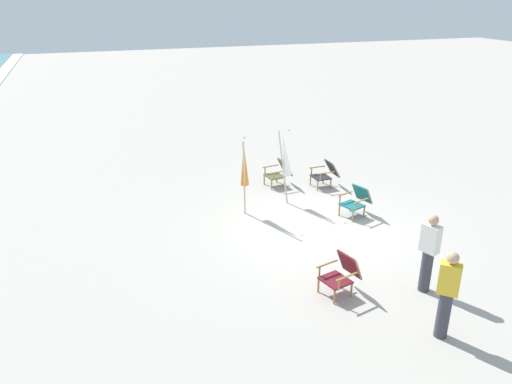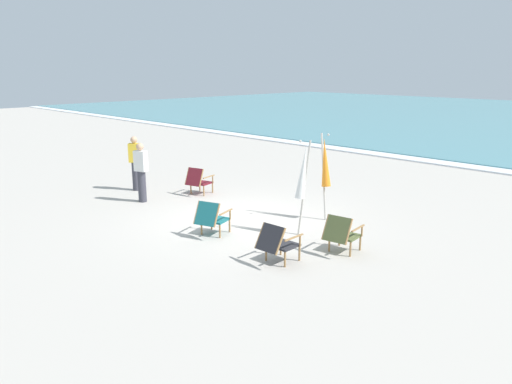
{
  "view_description": "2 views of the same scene",
  "coord_description": "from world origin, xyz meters",
  "px_view_note": "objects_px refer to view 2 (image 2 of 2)",
  "views": [
    {
      "loc": [
        -10.06,
        5.04,
        5.54
      ],
      "look_at": [
        1.14,
        1.24,
        0.68
      ],
      "focal_mm": 35.0,
      "sensor_mm": 36.0,
      "label": 1
    },
    {
      "loc": [
        8.48,
        -7.89,
        3.6
      ],
      "look_at": [
        0.24,
        0.23,
        0.7
      ],
      "focal_mm": 35.0,
      "sensor_mm": 36.0,
      "label": 2
    }
  ],
  "objects_px": {
    "beach_chair_mid_center": "(341,233)",
    "umbrella_furled_white": "(303,173)",
    "beach_chair_front_right": "(198,180)",
    "umbrella_furled_orange": "(325,163)",
    "person_by_waterline": "(135,163)",
    "person_near_chairs": "(141,172)",
    "beach_chair_front_left": "(277,242)",
    "beach_chair_back_right": "(212,217)"
  },
  "relations": [
    {
      "from": "beach_chair_mid_center",
      "to": "umbrella_furled_white",
      "type": "distance_m",
      "value": 1.67
    },
    {
      "from": "beach_chair_mid_center",
      "to": "person_near_chairs",
      "type": "distance_m",
      "value": 6.24
    },
    {
      "from": "person_near_chairs",
      "to": "beach_chair_front_left",
      "type": "bearing_deg",
      "value": -6.26
    },
    {
      "from": "beach_chair_mid_center",
      "to": "beach_chair_back_right",
      "type": "bearing_deg",
      "value": -156.54
    },
    {
      "from": "beach_chair_back_right",
      "to": "person_near_chairs",
      "type": "height_order",
      "value": "person_near_chairs"
    },
    {
      "from": "umbrella_furled_white",
      "to": "person_by_waterline",
      "type": "relative_size",
      "value": 1.3
    },
    {
      "from": "umbrella_furled_orange",
      "to": "person_near_chairs",
      "type": "distance_m",
      "value": 5.06
    },
    {
      "from": "beach_chair_back_right",
      "to": "person_by_waterline",
      "type": "height_order",
      "value": "person_by_waterline"
    },
    {
      "from": "beach_chair_back_right",
      "to": "umbrella_furled_white",
      "type": "relative_size",
      "value": 0.42
    },
    {
      "from": "beach_chair_front_left",
      "to": "umbrella_furled_white",
      "type": "relative_size",
      "value": 0.37
    },
    {
      "from": "beach_chair_back_right",
      "to": "beach_chair_front_right",
      "type": "relative_size",
      "value": 1.08
    },
    {
      "from": "beach_chair_back_right",
      "to": "beach_chair_front_right",
      "type": "distance_m",
      "value": 3.72
    },
    {
      "from": "beach_chair_front_left",
      "to": "beach_chair_front_right",
      "type": "height_order",
      "value": "beach_chair_front_right"
    },
    {
      "from": "umbrella_furled_white",
      "to": "umbrella_furled_orange",
      "type": "distance_m",
      "value": 1.32
    },
    {
      "from": "beach_chair_front_right",
      "to": "person_near_chairs",
      "type": "bearing_deg",
      "value": -106.25
    },
    {
      "from": "umbrella_furled_white",
      "to": "person_by_waterline",
      "type": "height_order",
      "value": "umbrella_furled_white"
    },
    {
      "from": "beach_chair_front_right",
      "to": "umbrella_furled_white",
      "type": "distance_m",
      "value": 4.54
    },
    {
      "from": "beach_chair_back_right",
      "to": "beach_chair_front_left",
      "type": "bearing_deg",
      "value": -3.91
    },
    {
      "from": "person_by_waterline",
      "to": "person_near_chairs",
      "type": "bearing_deg",
      "value": -24.79
    },
    {
      "from": "beach_chair_front_left",
      "to": "person_near_chairs",
      "type": "height_order",
      "value": "person_near_chairs"
    },
    {
      "from": "beach_chair_front_right",
      "to": "beach_chair_mid_center",
      "type": "xyz_separation_m",
      "value": [
        5.72,
        -0.92,
        -0.0
      ]
    },
    {
      "from": "beach_chair_front_right",
      "to": "person_near_chairs",
      "type": "relative_size",
      "value": 0.51
    },
    {
      "from": "beach_chair_mid_center",
      "to": "umbrella_furled_white",
      "type": "bearing_deg",
      "value": 164.72
    },
    {
      "from": "beach_chair_mid_center",
      "to": "person_near_chairs",
      "type": "height_order",
      "value": "person_near_chairs"
    },
    {
      "from": "umbrella_furled_orange",
      "to": "person_by_waterline",
      "type": "xyz_separation_m",
      "value": [
        -5.77,
        -1.7,
        -0.54
      ]
    },
    {
      "from": "beach_chair_mid_center",
      "to": "person_near_chairs",
      "type": "relative_size",
      "value": 0.5
    },
    {
      "from": "umbrella_furled_white",
      "to": "beach_chair_mid_center",
      "type": "bearing_deg",
      "value": -15.28
    },
    {
      "from": "umbrella_furled_white",
      "to": "umbrella_furled_orange",
      "type": "xyz_separation_m",
      "value": [
        -0.38,
        1.26,
        -0.0
      ]
    },
    {
      "from": "umbrella_furled_white",
      "to": "beach_chair_front_left",
      "type": "bearing_deg",
      "value": -64.48
    },
    {
      "from": "beach_chair_front_left",
      "to": "beach_chair_front_right",
      "type": "xyz_separation_m",
      "value": [
        -5.19,
        2.21,
        0.01
      ]
    },
    {
      "from": "beach_chair_front_left",
      "to": "umbrella_furled_orange",
      "type": "relative_size",
      "value": 0.37
    },
    {
      "from": "beach_chair_front_left",
      "to": "person_by_waterline",
      "type": "height_order",
      "value": "person_by_waterline"
    },
    {
      "from": "beach_chair_front_left",
      "to": "umbrella_furled_white",
      "type": "bearing_deg",
      "value": 115.52
    },
    {
      "from": "beach_chair_front_right",
      "to": "umbrella_furled_orange",
      "type": "distance_m",
      "value": 4.19
    },
    {
      "from": "umbrella_furled_white",
      "to": "person_near_chairs",
      "type": "bearing_deg",
      "value": -168.06
    },
    {
      "from": "beach_chair_front_left",
      "to": "beach_chair_front_right",
      "type": "distance_m",
      "value": 5.64
    },
    {
      "from": "beach_chair_front_left",
      "to": "beach_chair_back_right",
      "type": "distance_m",
      "value": 2.1
    },
    {
      "from": "beach_chair_back_right",
      "to": "person_by_waterline",
      "type": "distance_m",
      "value": 4.97
    },
    {
      "from": "beach_chair_back_right",
      "to": "beach_chair_mid_center",
      "type": "distance_m",
      "value": 2.87
    },
    {
      "from": "beach_chair_back_right",
      "to": "umbrella_furled_white",
      "type": "xyz_separation_m",
      "value": [
        1.31,
        1.5,
        0.96
      ]
    },
    {
      "from": "beach_chair_back_right",
      "to": "person_near_chairs",
      "type": "distance_m",
      "value": 3.61
    },
    {
      "from": "beach_chair_front_left",
      "to": "beach_chair_back_right",
      "type": "height_order",
      "value": "beach_chair_back_right"
    }
  ]
}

